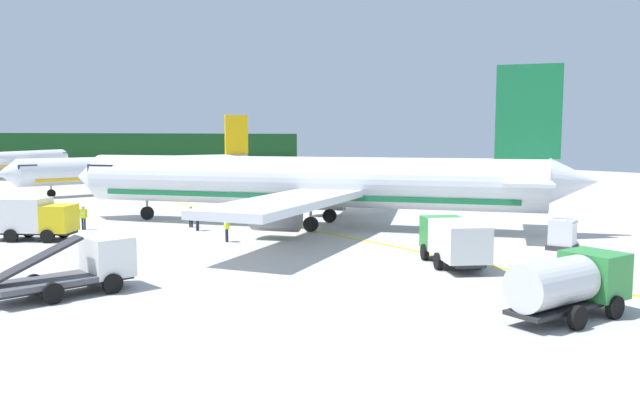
# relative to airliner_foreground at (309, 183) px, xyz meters

# --- Properties ---
(airliner_foreground) EXTENTS (30.11, 35.18, 11.90)m
(airliner_foreground) POSITION_rel_airliner_foreground_xyz_m (0.00, 0.00, 0.00)
(airliner_foreground) COLOR silver
(airliner_foreground) RESTS_ON ground
(airliner_mid_apron) EXTENTS (34.71, 28.79, 9.90)m
(airliner_mid_apron) POSITION_rel_airliner_foreground_xyz_m (1.63, 37.40, -0.57)
(airliner_mid_apron) COLOR silver
(airliner_mid_apron) RESTS_ON ground
(airliner_far_taxiway) EXTENTS (24.42, 27.26, 9.58)m
(airliner_far_taxiway) POSITION_rel_airliner_foreground_xyz_m (-4.03, 83.32, -0.66)
(airliner_far_taxiway) COLOR white
(airliner_far_taxiway) RESTS_ON ground
(service_truck_fuel) EXTENTS (6.41, 2.90, 2.58)m
(service_truck_fuel) POSITION_rel_airliner_foreground_xyz_m (-20.06, -10.96, -2.21)
(service_truck_fuel) COLOR white
(service_truck_fuel) RESTS_ON ground
(service_truck_baggage) EXTENTS (5.53, 2.57, 2.40)m
(service_truck_baggage) POSITION_rel_airliner_foreground_xyz_m (-6.40, -26.18, -2.00)
(service_truck_baggage) COLOR #338C3F
(service_truck_baggage) RESTS_ON ground
(service_truck_catering) EXTENTS (4.82, 6.14, 2.47)m
(service_truck_catering) POSITION_rel_airliner_foreground_xyz_m (-2.42, -16.82, -1.96)
(service_truck_catering) COLOR #338C3F
(service_truck_catering) RESTS_ON ground
(service_truck_pushback) EXTENTS (5.66, 5.33, 2.84)m
(service_truck_pushback) POSITION_rel_airliner_foreground_xyz_m (-18.84, 5.82, -1.82)
(service_truck_pushback) COLOR yellow
(service_truck_pushback) RESTS_ON ground
(cargo_container_near) EXTENTS (2.09, 2.09, 1.98)m
(cargo_container_near) POSITION_rel_airliner_foreground_xyz_m (6.74, -17.53, -2.45)
(cargo_container_near) COLOR #333338
(cargo_container_near) RESTS_ON ground
(crew_marshaller) EXTENTS (0.63, 0.25, 1.66)m
(crew_marshaller) POSITION_rel_airliner_foreground_xyz_m (-7.61, 4.98, -2.41)
(crew_marshaller) COLOR #191E33
(crew_marshaller) RESTS_ON ground
(crew_loader_left) EXTENTS (0.29, 0.62, 1.77)m
(crew_loader_left) POSITION_rel_airliner_foreground_xyz_m (-8.62, -2.70, -2.34)
(crew_loader_left) COLOR #191E33
(crew_loader_left) RESTS_ON ground
(crew_loader_right) EXTENTS (0.48, 0.48, 1.79)m
(crew_loader_right) POSITION_rel_airliner_foreground_xyz_m (-14.64, 8.53, -2.33)
(crew_loader_right) COLOR #191E33
(crew_loader_right) RESTS_ON ground
(crew_supervisor) EXTENTS (0.52, 0.46, 1.74)m
(crew_supervisor) POSITION_rel_airliner_foreground_xyz_m (-7.98, 3.06, -2.36)
(crew_supervisor) COLOR #191E33
(crew_supervisor) RESTS_ON ground
(apron_guide_line) EXTENTS (0.30, 60.00, 0.01)m
(apron_guide_line) POSITION_rel_airliner_foreground_xyz_m (-0.91, -4.55, -3.39)
(apron_guide_line) COLOR yellow
(apron_guide_line) RESTS_ON ground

